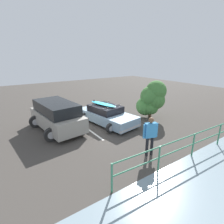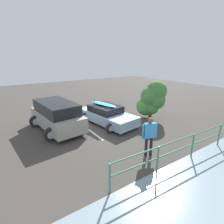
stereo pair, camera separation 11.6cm
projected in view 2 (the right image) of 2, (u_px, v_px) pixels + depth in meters
name	position (u px, v px, depth m)	size (l,w,h in m)	color
ground_plane	(100.00, 124.00, 11.74)	(44.00, 44.00, 0.02)	#423D38
parking_stripe	(87.00, 128.00, 11.13)	(4.13, 0.12, 0.00)	silver
sedan_car	(107.00, 115.00, 11.81)	(2.79, 4.58, 1.49)	#8CADC6
suv_car	(57.00, 115.00, 10.68)	(2.87, 4.54, 1.76)	#9E998E
person_bystander	(149.00, 133.00, 7.74)	(0.69, 0.36, 1.84)	black
railing_fence	(193.00, 141.00, 7.74)	(8.65, 0.48, 1.12)	#387F5B
bush_near_left	(152.00, 99.00, 12.48)	(1.88, 1.94, 2.75)	brown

